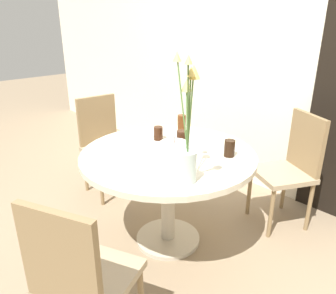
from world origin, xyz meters
name	(u,v)px	position (x,y,z in m)	size (l,w,h in m)	color
ground_plane	(168,239)	(0.00, 0.00, 0.00)	(16.00, 16.00, 0.00)	#89755B
wall_back	(276,54)	(0.00, 1.30, 1.30)	(8.00, 0.05, 2.60)	beige
dining_table	(168,168)	(0.00, 0.00, 0.61)	(1.21, 1.21, 0.73)	beige
chair_far_back	(292,164)	(0.48, 0.90, 0.52)	(0.54, 0.54, 0.92)	#9E896B
chair_near_front	(103,140)	(-1.01, 0.11, 0.52)	(0.44, 0.44, 0.92)	#9E896B
chair_right_flank	(79,275)	(0.41, -0.93, 0.52)	(0.53, 0.53, 0.92)	#9E896B
birthday_cake	(174,148)	(0.04, 0.02, 0.77)	(0.21, 0.21, 0.12)	white
flower_vase	(187,144)	(0.39, -0.22, 0.96)	(0.27, 0.25, 0.72)	#B2C6C1
side_plate	(145,135)	(-0.38, 0.11, 0.74)	(0.17, 0.17, 0.01)	silver
drink_glass_0	(229,148)	(0.33, 0.25, 0.79)	(0.07, 0.07, 0.11)	black
drink_glass_1	(158,133)	(-0.24, 0.12, 0.78)	(0.07, 0.07, 0.10)	#33190C
drink_glass_2	(182,123)	(-0.26, 0.40, 0.80)	(0.07, 0.07, 0.13)	#51280F
drink_glass_3	(182,138)	(-0.04, 0.17, 0.78)	(0.07, 0.07, 0.11)	#33190C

